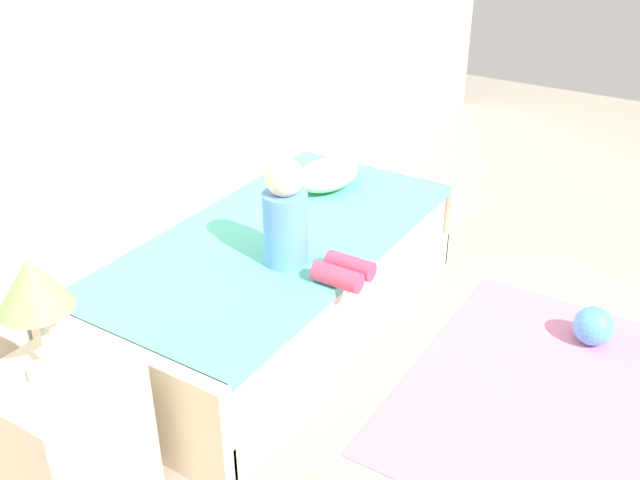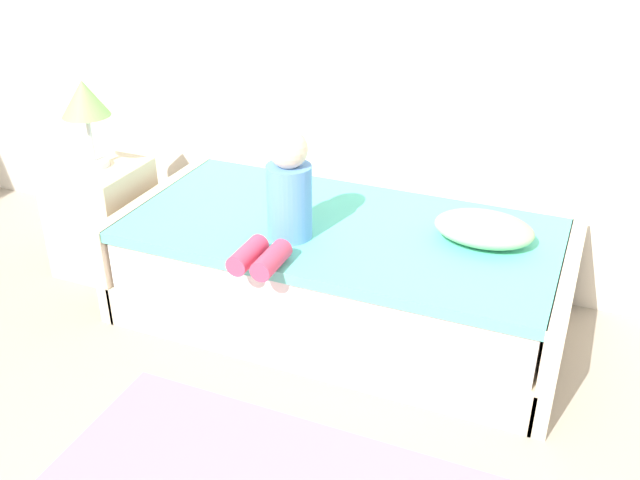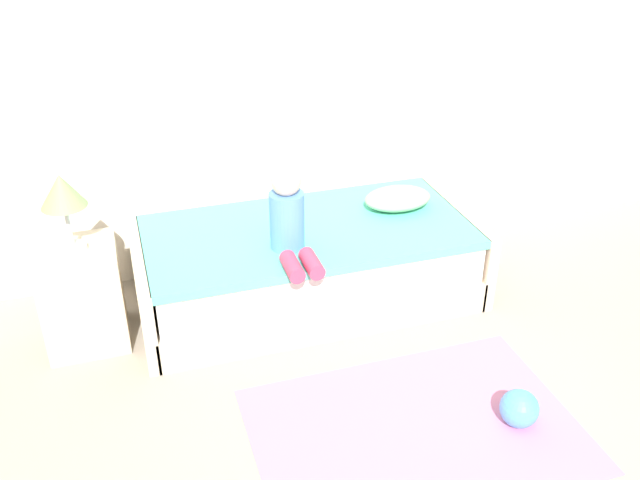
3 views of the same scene
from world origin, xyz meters
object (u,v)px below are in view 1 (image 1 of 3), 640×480
Objects in this scene: table_lamp at (33,290)px; toy_ball at (593,326)px; child_figure at (295,224)px; pillow at (327,175)px; bed at (278,280)px; nightstand at (68,441)px.

toy_ball is at bearing -34.17° from table_lamp.
toy_ball is at bearing -54.44° from child_figure.
toy_ball is at bearing -88.79° from pillow.
table_lamp is at bearing -176.01° from pillow.
nightstand reaches higher than bed.
nightstand is (-1.35, -0.04, 0.05)m from bed.
child_figure is 2.62× the size of toy_ball.
bed is 1.52m from table_lamp.
child_figure reaches higher than pillow.
nightstand is 1.36× the size of pillow.
table_lamp is at bearing -178.37° from bed.
pillow is (1.99, 0.14, 0.26)m from nightstand.
child_figure is 1.57m from toy_ball.
nightstand is at bearing -176.01° from pillow.
nightstand is at bearing -178.37° from bed.
bed is at bearing 115.38° from toy_ball.
pillow is (0.81, 0.33, -0.14)m from child_figure.
child_figure is (-0.18, -0.23, 0.46)m from bed.
nightstand is at bearing 0.00° from table_lamp.
toy_ball is (2.02, -1.37, -0.20)m from nightstand.
toy_ball is at bearing -64.62° from bed.
bed is at bearing 1.63° from nightstand.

